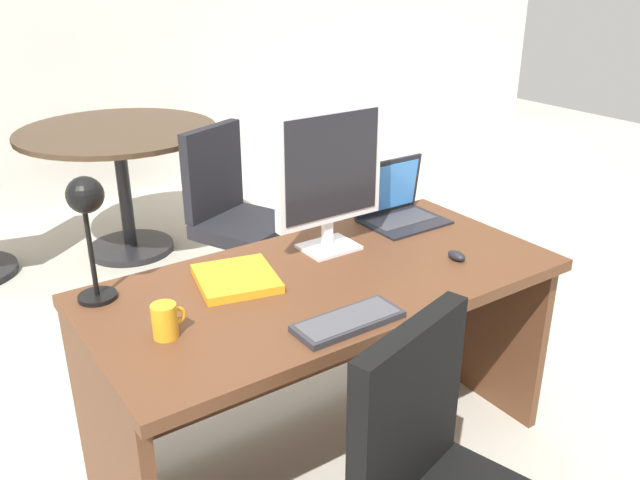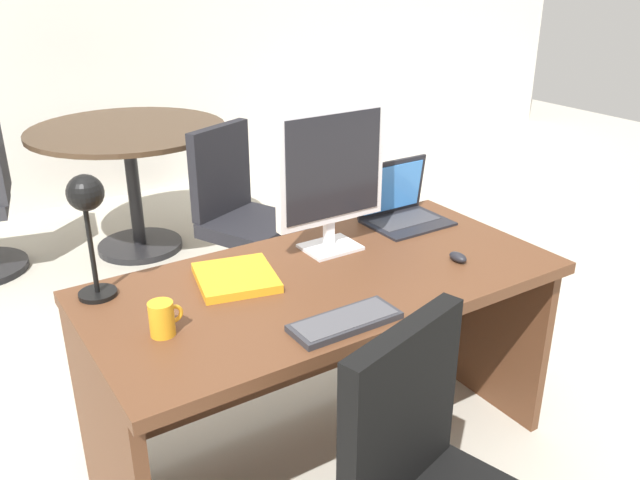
# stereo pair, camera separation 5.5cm
# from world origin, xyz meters

# --- Properties ---
(ground) EXTENTS (12.00, 12.00, 0.00)m
(ground) POSITION_xyz_m (0.00, 1.50, 0.00)
(ground) COLOR #B7B2A3
(back_wall) EXTENTS (10.00, 0.10, 2.80)m
(back_wall) POSITION_xyz_m (0.00, 3.39, 1.40)
(back_wall) COLOR silver
(back_wall) RESTS_ON ground
(desk) EXTENTS (1.60, 0.78, 0.76)m
(desk) POSITION_xyz_m (0.00, 0.05, 0.55)
(desk) COLOR #56331E
(desk) RESTS_ON ground
(monitor) EXTENTS (0.43, 0.16, 0.53)m
(monitor) POSITION_xyz_m (0.14, 0.18, 1.06)
(monitor) COLOR silver
(monitor) RESTS_ON desk
(laptop) EXTENTS (0.32, 0.25, 0.24)m
(laptop) POSITION_xyz_m (0.54, 0.28, 0.83)
(laptop) COLOR black
(laptop) RESTS_ON desk
(keyboard) EXTENTS (0.33, 0.13, 0.02)m
(keyboard) POSITION_xyz_m (-0.13, -0.29, 0.77)
(keyboard) COLOR #2D2D33
(keyboard) RESTS_ON desk
(mouse) EXTENTS (0.04, 0.08, 0.03)m
(mouse) POSITION_xyz_m (0.46, -0.15, 0.77)
(mouse) COLOR black
(mouse) RESTS_ON desk
(desk_lamp) EXTENTS (0.12, 0.14, 0.41)m
(desk_lamp) POSITION_xyz_m (-0.68, 0.26, 1.06)
(desk_lamp) COLOR black
(desk_lamp) RESTS_ON desk
(book) EXTENTS (0.30, 0.32, 0.03)m
(book) POSITION_xyz_m (-0.27, 0.13, 0.77)
(book) COLOR orange
(book) RESTS_ON desk
(coffee_mug) EXTENTS (0.10, 0.07, 0.10)m
(coffee_mug) POSITION_xyz_m (-0.59, -0.05, 0.81)
(coffee_mug) COLOR orange
(coffee_mug) RESTS_ON desk
(meeting_table) EXTENTS (1.18, 1.18, 0.80)m
(meeting_table) POSITION_xyz_m (0.06, 2.26, 0.60)
(meeting_table) COLOR black
(meeting_table) RESTS_ON ground
(meeting_chair_far) EXTENTS (0.61, 0.62, 0.90)m
(meeting_chair_far) POSITION_xyz_m (0.41, 1.45, 0.35)
(meeting_chair_far) COLOR black
(meeting_chair_far) RESTS_ON ground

